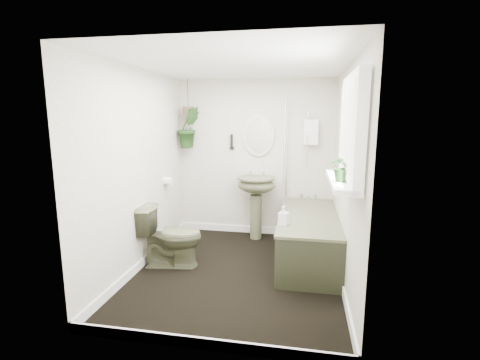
# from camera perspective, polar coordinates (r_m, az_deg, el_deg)

# --- Properties ---
(floor) EXTENTS (2.30, 2.80, 0.02)m
(floor) POSITION_cam_1_polar(r_m,az_deg,el_deg) (4.16, -0.39, -14.91)
(floor) COLOR black
(floor) RESTS_ON ground
(ceiling) EXTENTS (2.30, 2.80, 0.02)m
(ceiling) POSITION_cam_1_polar(r_m,az_deg,el_deg) (3.80, -0.43, 18.63)
(ceiling) COLOR white
(ceiling) RESTS_ON ground
(wall_back) EXTENTS (2.30, 0.02, 2.30)m
(wall_back) POSITION_cam_1_polar(r_m,az_deg,el_deg) (5.19, 2.52, 3.55)
(wall_back) COLOR beige
(wall_back) RESTS_ON ground
(wall_front) EXTENTS (2.30, 0.02, 2.30)m
(wall_front) POSITION_cam_1_polar(r_m,az_deg,el_deg) (2.47, -6.57, -4.12)
(wall_front) COLOR beige
(wall_front) RESTS_ON ground
(wall_left) EXTENTS (0.02, 2.80, 2.30)m
(wall_left) POSITION_cam_1_polar(r_m,az_deg,el_deg) (4.18, -16.23, 1.50)
(wall_left) COLOR beige
(wall_left) RESTS_ON ground
(wall_right) EXTENTS (0.02, 2.80, 2.30)m
(wall_right) POSITION_cam_1_polar(r_m,az_deg,el_deg) (3.77, 17.19, 0.52)
(wall_right) COLOR beige
(wall_right) RESTS_ON ground
(skirting) EXTENTS (2.30, 2.80, 0.10)m
(skirting) POSITION_cam_1_polar(r_m,az_deg,el_deg) (4.13, -0.39, -14.16)
(skirting) COLOR white
(skirting) RESTS_ON floor
(bathtub) EXTENTS (0.72, 1.72, 0.58)m
(bathtub) POSITION_cam_1_polar(r_m,az_deg,el_deg) (4.44, 11.17, -9.21)
(bathtub) COLOR #4D5036
(bathtub) RESTS_ON floor
(bath_screen) EXTENTS (0.04, 0.72, 1.40)m
(bath_screen) POSITION_cam_1_polar(r_m,az_deg,el_deg) (4.71, 7.51, 4.37)
(bath_screen) COLOR silver
(bath_screen) RESTS_ON bathtub
(shower_box) EXTENTS (0.20, 0.10, 0.35)m
(shower_box) POSITION_cam_1_polar(r_m,az_deg,el_deg) (5.04, 11.57, 7.72)
(shower_box) COLOR white
(shower_box) RESTS_ON wall_back
(oval_mirror) EXTENTS (0.46, 0.03, 0.62)m
(oval_mirror) POSITION_cam_1_polar(r_m,az_deg,el_deg) (5.11, 3.06, 7.38)
(oval_mirror) COLOR beige
(oval_mirror) RESTS_ON wall_back
(wall_sconce) EXTENTS (0.04, 0.04, 0.22)m
(wall_sconce) POSITION_cam_1_polar(r_m,az_deg,el_deg) (5.17, -1.39, 6.32)
(wall_sconce) COLOR black
(wall_sconce) RESTS_ON wall_back
(toilet_roll_holder) EXTENTS (0.11, 0.11, 0.11)m
(toilet_roll_holder) POSITION_cam_1_polar(r_m,az_deg,el_deg) (4.83, -11.75, -0.17)
(toilet_roll_holder) COLOR white
(toilet_roll_holder) RESTS_ON wall_left
(window_recess) EXTENTS (0.08, 1.00, 0.90)m
(window_recess) POSITION_cam_1_polar(r_m,az_deg,el_deg) (3.02, 17.89, 7.70)
(window_recess) COLOR white
(window_recess) RESTS_ON wall_right
(window_sill) EXTENTS (0.18, 1.00, 0.04)m
(window_sill) POSITION_cam_1_polar(r_m,az_deg,el_deg) (3.06, 16.15, -0.12)
(window_sill) COLOR white
(window_sill) RESTS_ON wall_right
(window_blinds) EXTENTS (0.01, 0.86, 0.76)m
(window_blinds) POSITION_cam_1_polar(r_m,az_deg,el_deg) (3.01, 17.03, 7.75)
(window_blinds) COLOR white
(window_blinds) RESTS_ON wall_right
(toilet) EXTENTS (0.77, 0.51, 0.74)m
(toilet) POSITION_cam_1_polar(r_m,az_deg,el_deg) (4.27, -11.24, -8.94)
(toilet) COLOR #4D5036
(toilet) RESTS_ON floor
(pedestal_sink) EXTENTS (0.63, 0.57, 0.92)m
(pedestal_sink) POSITION_cam_1_polar(r_m,az_deg,el_deg) (5.07, 2.64, -4.57)
(pedestal_sink) COLOR #4D5036
(pedestal_sink) RESTS_ON floor
(sill_plant) EXTENTS (0.27, 0.25, 0.24)m
(sill_plant) POSITION_cam_1_polar(r_m,az_deg,el_deg) (2.91, 16.61, 2.14)
(sill_plant) COLOR black
(sill_plant) RESTS_ON window_sill
(hanging_plant) EXTENTS (0.42, 0.40, 0.60)m
(hanging_plant) POSITION_cam_1_polar(r_m,az_deg,el_deg) (5.22, -8.42, 8.51)
(hanging_plant) COLOR black
(hanging_plant) RESTS_ON ceiling
(soap_bottle) EXTENTS (0.12, 0.12, 0.21)m
(soap_bottle) POSITION_cam_1_polar(r_m,az_deg,el_deg) (3.89, 7.15, -5.82)
(soap_bottle) COLOR #272324
(soap_bottle) RESTS_ON bathtub
(hanging_pot) EXTENTS (0.16, 0.16, 0.12)m
(hanging_pot) POSITION_cam_1_polar(r_m,az_deg,el_deg) (5.22, -8.49, 11.15)
(hanging_pot) COLOR brown
(hanging_pot) RESTS_ON ceiling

